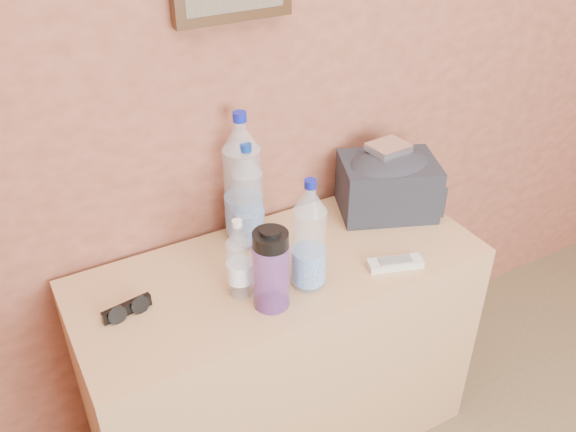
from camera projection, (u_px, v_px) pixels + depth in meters
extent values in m
cube|color=tan|center=(281.00, 357.00, 1.80)|extent=(1.10, 0.46, 0.69)
cylinder|color=silver|center=(243.00, 185.00, 1.64)|extent=(0.10, 0.10, 0.33)
cylinder|color=#0F1CAA|center=(240.00, 117.00, 1.53)|extent=(0.04, 0.04, 0.02)
cylinder|color=white|center=(248.00, 201.00, 1.63)|extent=(0.08, 0.08, 0.27)
cylinder|color=#0C3295|center=(246.00, 148.00, 1.55)|extent=(0.03, 0.03, 0.02)
cylinder|color=#CAE3FA|center=(309.00, 241.00, 1.48)|extent=(0.08, 0.08, 0.27)
cylinder|color=#0E1695|center=(311.00, 184.00, 1.39)|extent=(0.03, 0.03, 0.02)
cylinder|color=silver|center=(239.00, 263.00, 1.47)|extent=(0.06, 0.06, 0.19)
cylinder|color=silver|center=(237.00, 224.00, 1.41)|extent=(0.02, 0.02, 0.02)
cylinder|color=#6E3EA3|center=(271.00, 275.00, 1.44)|extent=(0.09, 0.09, 0.17)
cylinder|color=black|center=(270.00, 238.00, 1.38)|extent=(0.08, 0.08, 0.04)
cube|color=silver|center=(395.00, 264.00, 1.61)|extent=(0.15, 0.09, 0.02)
cube|color=silver|center=(388.00, 148.00, 1.76)|extent=(0.11, 0.10, 0.02)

